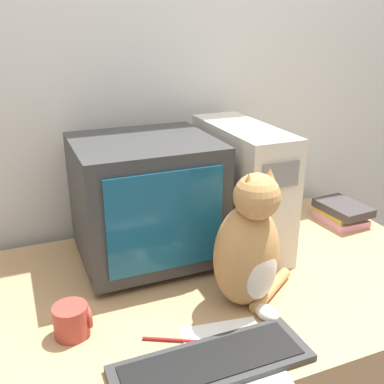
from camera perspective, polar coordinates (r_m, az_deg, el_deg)
The scene contains 10 objects.
wall_back at distance 1.71m, azimuth -5.27°, elevation 13.25°, with size 7.00×0.05×2.50m.
desk at distance 1.65m, azimuth 1.68°, elevation -21.74°, with size 1.62×0.91×0.72m.
crt_monitor at distance 1.47m, azimuth -5.86°, elevation -0.99°, with size 0.44×0.41×0.42m.
computer_tower at distance 1.58m, azimuth 6.26°, elevation 0.64°, with size 0.18×0.47×0.43m.
keyboard at distance 1.13m, azimuth 2.56°, elevation -20.88°, with size 0.48×0.16×0.02m.
cat at distance 1.25m, azimuth 7.33°, elevation -7.19°, with size 0.31×0.24×0.41m.
book_stack at distance 1.90m, azimuth 18.44°, elevation -2.48°, with size 0.16×0.22×0.08m.
pen at distance 1.20m, azimuth -2.64°, elevation -18.26°, with size 0.14×0.08×0.01m.
paper_sheet at distance 1.15m, azimuth 5.44°, elevation -20.51°, with size 0.25×0.32×0.00m.
mug at distance 1.24m, azimuth -14.97°, elevation -15.50°, with size 0.10×0.09×0.09m.
Camera 1 is at (-0.50, -0.65, 1.49)m, focal length 42.00 mm.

